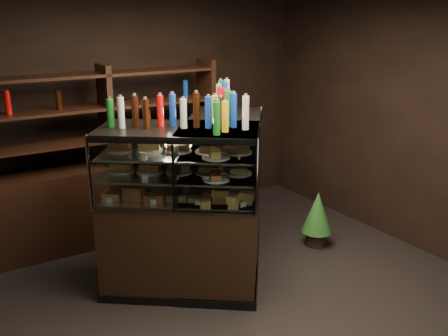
% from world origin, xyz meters
% --- Properties ---
extents(ground, '(5.00, 5.00, 0.00)m').
position_xyz_m(ground, '(0.00, 0.00, 0.00)').
color(ground, black).
rests_on(ground, ground).
extents(room_shell, '(5.02, 5.02, 3.01)m').
position_xyz_m(room_shell, '(0.00, 0.00, 1.94)').
color(room_shell, black).
rests_on(room_shell, ground).
extents(display_case, '(2.02, 1.58, 1.57)m').
position_xyz_m(display_case, '(0.13, 0.69, 0.52)').
color(display_case, black).
rests_on(display_case, ground).
extents(food_display, '(1.56, 1.13, 0.48)m').
position_xyz_m(food_display, '(0.13, 0.69, 1.19)').
color(food_display, '#B1713F').
rests_on(food_display, display_case).
extents(bottles_top, '(1.38, 0.99, 0.30)m').
position_xyz_m(bottles_top, '(0.13, 0.70, 1.71)').
color(bottles_top, '#D8590A').
rests_on(bottles_top, display_case).
extents(potted_conifer, '(0.34, 0.34, 0.72)m').
position_xyz_m(potted_conifer, '(1.58, 0.65, 0.41)').
color(potted_conifer, black).
rests_on(potted_conifer, ground).
extents(back_shelving, '(2.56, 0.46, 2.00)m').
position_xyz_m(back_shelving, '(-0.28, 2.05, 0.60)').
color(back_shelving, black).
rests_on(back_shelving, ground).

